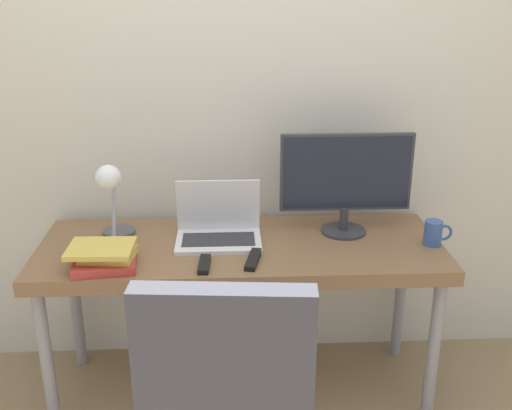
{
  "coord_description": "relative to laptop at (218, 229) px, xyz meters",
  "views": [
    {
      "loc": [
        -0.05,
        -1.94,
        1.72
      ],
      "look_at": [
        0.06,
        0.27,
        0.9
      ],
      "focal_mm": 42.0,
      "sensor_mm": 36.0,
      "label": 1
    }
  ],
  "objects": [
    {
      "name": "laptop",
      "position": [
        0.0,
        0.0,
        0.0
      ],
      "size": [
        0.35,
        0.23,
        0.25
      ],
      "color": "silver",
      "rests_on": "desk"
    },
    {
      "name": "mug",
      "position": [
        0.88,
        -0.09,
        0.0
      ],
      "size": [
        0.12,
        0.07,
        0.1
      ],
      "color": "#385693",
      "rests_on": "desk"
    },
    {
      "name": "desk_lamp",
      "position": [
        -0.42,
        -0.0,
        0.17
      ],
      "size": [
        0.14,
        0.25,
        0.34
      ],
      "color": "#4C4C51",
      "rests_on": "desk"
    },
    {
      "name": "desk",
      "position": [
        0.09,
        -0.04,
        -0.12
      ],
      "size": [
        1.65,
        0.6,
        0.72
      ],
      "color": "brown",
      "rests_on": "ground_plane"
    },
    {
      "name": "wall_back",
      "position": [
        0.09,
        0.32,
        0.53
      ],
      "size": [
        8.0,
        0.05,
        2.6
      ],
      "color": "beige",
      "rests_on": "ground_plane"
    },
    {
      "name": "monitor",
      "position": [
        0.53,
        0.06,
        0.19
      ],
      "size": [
        0.55,
        0.19,
        0.43
      ],
      "color": "#333338",
      "rests_on": "desk"
    },
    {
      "name": "book_stack",
      "position": [
        -0.42,
        -0.23,
        -0.01
      ],
      "size": [
        0.26,
        0.21,
        0.08
      ],
      "color": "#B2382D",
      "rests_on": "desk"
    },
    {
      "name": "tv_remote",
      "position": [
        -0.05,
        -0.24,
        -0.04
      ],
      "size": [
        0.05,
        0.14,
        0.02
      ],
      "color": "black",
      "rests_on": "desk"
    },
    {
      "name": "media_remote",
      "position": [
        0.13,
        -0.21,
        -0.04
      ],
      "size": [
        0.08,
        0.18,
        0.02
      ],
      "color": "black",
      "rests_on": "desk"
    }
  ]
}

